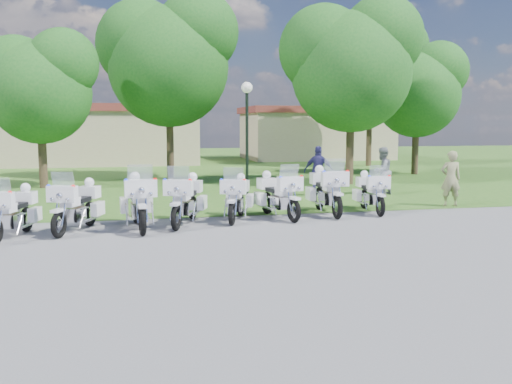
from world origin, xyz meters
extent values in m
plane|color=slate|center=(0.00, 0.00, 0.00)|extent=(100.00, 100.00, 0.00)
cube|color=#2D5D1D|center=(0.00, 27.00, 0.00)|extent=(100.00, 48.00, 0.01)
torus|color=black|center=(-6.20, 1.73, 0.32)|extent=(0.29, 0.66, 0.65)
sphere|color=red|center=(-6.27, 0.20, 1.21)|extent=(0.09, 0.09, 0.09)
cube|color=silver|center=(-6.40, 0.94, 0.44)|extent=(0.46, 0.61, 0.33)
cube|color=white|center=(-6.46, 0.72, 0.78)|extent=(0.43, 0.57, 0.21)
cube|color=black|center=(-6.33, 1.23, 0.76)|extent=(0.47, 0.67, 0.12)
cube|color=white|center=(-5.95, 1.51, 0.49)|extent=(0.30, 0.53, 0.35)
cube|color=white|center=(-6.52, 1.66, 0.49)|extent=(0.30, 0.53, 0.35)
cube|color=white|center=(-6.19, 1.75, 0.90)|extent=(0.55, 0.49, 0.31)
sphere|color=white|center=(-6.19, 1.75, 1.15)|extent=(0.25, 0.25, 0.25)
torus|color=black|center=(-5.28, 0.66, 0.34)|extent=(0.37, 0.68, 0.68)
torus|color=black|center=(-4.65, 2.28, 0.34)|extent=(0.37, 0.68, 0.68)
cube|color=white|center=(-5.28, 0.64, 0.69)|extent=(0.33, 0.48, 0.07)
cube|color=white|center=(-5.19, 0.88, 1.07)|extent=(0.77, 0.49, 0.41)
cube|color=silver|center=(-5.17, 0.94, 1.43)|extent=(0.58, 0.32, 0.38)
sphere|color=red|center=(-4.91, 0.70, 1.26)|extent=(0.09, 0.09, 0.09)
sphere|color=#1426E5|center=(-5.52, 0.94, 1.26)|extent=(0.09, 0.09, 0.09)
cube|color=silver|center=(-4.96, 1.49, 0.46)|extent=(0.53, 0.66, 0.35)
cube|color=white|center=(-5.04, 1.26, 0.81)|extent=(0.50, 0.61, 0.22)
cube|color=black|center=(-4.84, 1.77, 0.79)|extent=(0.55, 0.71, 0.12)
cube|color=white|center=(-4.42, 2.02, 0.51)|extent=(0.36, 0.56, 0.37)
cube|color=white|center=(-4.99, 2.24, 0.51)|extent=(0.36, 0.56, 0.37)
cube|color=white|center=(-4.64, 2.30, 0.94)|extent=(0.60, 0.56, 0.33)
sphere|color=white|center=(-4.64, 2.30, 1.20)|extent=(0.26, 0.26, 0.26)
torus|color=black|center=(-3.27, 0.50, 0.37)|extent=(0.20, 0.76, 0.75)
torus|color=black|center=(-3.41, 2.39, 0.37)|extent=(0.20, 0.76, 0.75)
cube|color=white|center=(-3.27, 0.48, 0.76)|extent=(0.24, 0.51, 0.08)
cube|color=white|center=(-3.29, 0.75, 1.18)|extent=(0.82, 0.33, 0.45)
cube|color=silver|center=(-3.29, 0.82, 1.57)|extent=(0.64, 0.18, 0.42)
sphere|color=red|center=(-2.93, 0.71, 1.39)|extent=(0.10, 0.10, 0.10)
sphere|color=#1426E5|center=(-3.64, 0.66, 1.39)|extent=(0.10, 0.10, 0.10)
cube|color=silver|center=(-3.34, 1.47, 0.50)|extent=(0.43, 0.65, 0.38)
cube|color=white|center=(-3.32, 1.20, 0.90)|extent=(0.40, 0.61, 0.25)
cube|color=black|center=(-3.37, 1.80, 0.87)|extent=(0.43, 0.72, 0.13)
cube|color=white|center=(-3.06, 2.25, 0.56)|extent=(0.24, 0.60, 0.40)
cube|color=white|center=(-3.73, 2.20, 0.56)|extent=(0.24, 0.60, 0.40)
cube|color=white|center=(-3.41, 2.43, 1.03)|extent=(0.57, 0.49, 0.36)
sphere|color=white|center=(-3.41, 2.43, 1.32)|extent=(0.29, 0.29, 0.29)
torus|color=black|center=(-2.39, 1.01, 0.35)|extent=(0.37, 0.72, 0.71)
torus|color=black|center=(-1.77, 2.71, 0.35)|extent=(0.37, 0.72, 0.71)
cube|color=white|center=(-2.40, 0.99, 0.72)|extent=(0.34, 0.50, 0.07)
cube|color=white|center=(-2.31, 1.24, 1.12)|extent=(0.81, 0.50, 0.42)
cube|color=silver|center=(-2.28, 1.30, 1.49)|extent=(0.60, 0.32, 0.40)
sphere|color=red|center=(-2.01, 1.06, 1.32)|extent=(0.10, 0.10, 0.10)
sphere|color=#1426E5|center=(-2.65, 1.29, 1.32)|extent=(0.10, 0.10, 0.10)
cube|color=silver|center=(-2.07, 1.88, 0.48)|extent=(0.54, 0.68, 0.36)
cube|color=white|center=(-2.16, 1.64, 0.85)|extent=(0.51, 0.64, 0.23)
cube|color=black|center=(-1.97, 2.18, 0.83)|extent=(0.56, 0.74, 0.13)
cube|color=white|center=(-1.53, 2.45, 0.53)|extent=(0.37, 0.58, 0.38)
cube|color=white|center=(-2.13, 2.66, 0.53)|extent=(0.37, 0.58, 0.38)
cube|color=white|center=(-1.76, 2.74, 0.98)|extent=(0.62, 0.57, 0.34)
sphere|color=white|center=(-1.76, 2.74, 1.25)|extent=(0.28, 0.28, 0.28)
torus|color=black|center=(-0.82, 1.49, 0.33)|extent=(0.34, 0.68, 0.67)
torus|color=black|center=(-0.26, 3.10, 0.33)|extent=(0.34, 0.68, 0.67)
cube|color=white|center=(-0.83, 1.47, 0.68)|extent=(0.31, 0.47, 0.07)
cube|color=white|center=(-0.74, 1.71, 1.05)|extent=(0.76, 0.46, 0.40)
cube|color=silver|center=(-0.72, 1.77, 1.40)|extent=(0.57, 0.30, 0.38)
sphere|color=red|center=(-0.46, 1.55, 1.24)|extent=(0.09, 0.09, 0.09)
sphere|color=#1426E5|center=(-1.07, 1.76, 1.24)|extent=(0.09, 0.09, 0.09)
cube|color=silver|center=(-0.53, 2.32, 0.45)|extent=(0.50, 0.64, 0.34)
cube|color=white|center=(-0.61, 2.09, 0.80)|extent=(0.47, 0.60, 0.22)
cube|color=black|center=(-0.44, 2.60, 0.78)|extent=(0.52, 0.70, 0.12)
cube|color=white|center=(-0.03, 2.86, 0.50)|extent=(0.34, 0.55, 0.36)
cube|color=white|center=(-0.60, 3.06, 0.50)|extent=(0.34, 0.55, 0.36)
cube|color=white|center=(-0.25, 3.13, 0.92)|extent=(0.58, 0.54, 0.32)
sphere|color=white|center=(-0.25, 3.13, 1.18)|extent=(0.26, 0.26, 0.26)
torus|color=black|center=(0.97, 1.53, 0.34)|extent=(0.28, 0.71, 0.70)
torus|color=black|center=(0.60, 3.26, 0.34)|extent=(0.28, 0.71, 0.70)
cube|color=white|center=(0.97, 1.51, 0.71)|extent=(0.28, 0.49, 0.07)
cube|color=white|center=(0.92, 1.77, 1.09)|extent=(0.78, 0.40, 0.42)
cube|color=silver|center=(0.90, 1.83, 1.45)|extent=(0.59, 0.24, 0.39)
sphere|color=red|center=(1.26, 1.77, 1.29)|extent=(0.09, 0.09, 0.09)
sphere|color=#1426E5|center=(0.61, 1.64, 1.29)|extent=(0.09, 0.09, 0.09)
cube|color=silver|center=(0.78, 2.42, 0.47)|extent=(0.47, 0.64, 0.35)
cube|color=white|center=(0.83, 2.17, 0.83)|extent=(0.44, 0.60, 0.23)
cube|color=black|center=(0.71, 2.72, 0.81)|extent=(0.48, 0.70, 0.12)
cube|color=white|center=(0.94, 3.17, 0.52)|extent=(0.30, 0.57, 0.37)
cube|color=white|center=(0.33, 3.04, 0.52)|extent=(0.30, 0.57, 0.37)
cube|color=white|center=(0.59, 3.29, 0.96)|extent=(0.57, 0.51, 0.33)
sphere|color=white|center=(0.59, 3.29, 1.22)|extent=(0.27, 0.27, 0.27)
torus|color=black|center=(2.38, 1.85, 0.37)|extent=(0.18, 0.75, 0.75)
torus|color=black|center=(2.47, 3.74, 0.37)|extent=(0.18, 0.75, 0.75)
cube|color=white|center=(2.38, 1.82, 0.76)|extent=(0.22, 0.50, 0.08)
cube|color=white|center=(2.40, 2.10, 1.17)|extent=(0.81, 0.30, 0.45)
cube|color=silver|center=(2.40, 2.17, 1.56)|extent=(0.63, 0.16, 0.42)
sphere|color=red|center=(2.75, 2.02, 1.38)|extent=(0.10, 0.10, 0.10)
sphere|color=#1426E5|center=(2.04, 2.05, 1.38)|extent=(0.10, 0.10, 0.10)
cube|color=silver|center=(2.43, 2.82, 0.50)|extent=(0.41, 0.64, 0.38)
cube|color=white|center=(2.42, 2.55, 0.89)|extent=(0.38, 0.60, 0.25)
cube|color=black|center=(2.44, 3.15, 0.87)|extent=(0.41, 0.71, 0.13)
cube|color=white|center=(2.80, 3.56, 0.56)|extent=(0.23, 0.59, 0.40)
cube|color=white|center=(2.13, 3.59, 0.56)|extent=(0.23, 0.59, 0.40)
cube|color=white|center=(2.47, 3.77, 1.03)|extent=(0.55, 0.47, 0.36)
sphere|color=white|center=(2.47, 3.77, 1.32)|extent=(0.29, 0.29, 0.29)
torus|color=black|center=(3.82, 2.00, 0.32)|extent=(0.19, 0.66, 0.65)
torus|color=black|center=(3.99, 3.64, 0.32)|extent=(0.19, 0.66, 0.65)
cube|color=white|center=(3.82, 1.98, 0.66)|extent=(0.22, 0.44, 0.07)
cube|color=white|center=(3.85, 2.22, 1.02)|extent=(0.72, 0.30, 0.39)
cube|color=silver|center=(3.85, 2.28, 1.36)|extent=(0.55, 0.17, 0.37)
sphere|color=red|center=(4.15, 2.13, 1.20)|extent=(0.09, 0.09, 0.09)
sphere|color=#1426E5|center=(3.53, 2.20, 1.20)|extent=(0.09, 0.09, 0.09)
cube|color=silver|center=(3.91, 2.84, 0.44)|extent=(0.38, 0.57, 0.33)
cube|color=white|center=(3.89, 2.61, 0.78)|extent=(0.36, 0.53, 0.21)
cube|color=black|center=(3.94, 3.13, 0.76)|extent=(0.39, 0.63, 0.12)
cube|color=white|center=(4.27, 3.47, 0.49)|extent=(0.23, 0.52, 0.35)
cube|color=white|center=(3.69, 3.53, 0.49)|extent=(0.23, 0.52, 0.35)
cube|color=white|center=(4.00, 3.67, 0.89)|extent=(0.50, 0.43, 0.31)
sphere|color=white|center=(4.00, 3.67, 1.15)|extent=(0.25, 0.25, 0.25)
cylinder|color=black|center=(1.00, 8.32, 2.02)|extent=(0.12, 0.12, 4.04)
sphere|color=white|center=(1.00, 8.32, 4.20)|extent=(0.44, 0.44, 0.44)
cylinder|color=#38281C|center=(-7.26, 12.40, 1.51)|extent=(0.36, 0.36, 3.01)
sphere|color=#17541A|center=(-7.26, 12.40, 4.11)|extent=(4.38, 4.38, 4.38)
sphere|color=#17541A|center=(-8.22, 12.75, 4.93)|extent=(3.29, 3.29, 3.29)
sphere|color=#17541A|center=(-6.23, 12.13, 5.34)|extent=(3.01, 3.01, 3.01)
cylinder|color=#38281C|center=(-1.55, 15.38, 2.06)|extent=(0.36, 0.36, 4.11)
sphere|color=#17541A|center=(-1.55, 15.38, 5.61)|extent=(5.98, 5.98, 5.98)
sphere|color=#17541A|center=(-2.85, 15.85, 6.73)|extent=(4.48, 4.48, 4.48)
sphere|color=#17541A|center=(-0.14, 15.01, 7.29)|extent=(4.11, 4.11, 4.11)
cylinder|color=#38281C|center=(6.39, 10.99, 1.88)|extent=(0.36, 0.36, 3.75)
sphere|color=#17541A|center=(6.39, 10.99, 5.12)|extent=(5.46, 5.46, 5.46)
sphere|color=#17541A|center=(5.20, 11.42, 6.14)|extent=(4.10, 4.10, 4.10)
sphere|color=#17541A|center=(7.67, 10.65, 6.66)|extent=(3.75, 3.75, 3.75)
cylinder|color=#38281C|center=(11.90, 15.15, 1.60)|extent=(0.36, 0.36, 3.20)
sphere|color=#17541A|center=(11.90, 15.15, 4.36)|extent=(4.65, 4.65, 4.65)
sphere|color=#17541A|center=(10.88, 15.52, 5.23)|extent=(3.49, 3.49, 3.49)
sphere|color=#17541A|center=(12.99, 14.86, 5.67)|extent=(3.20, 3.20, 3.20)
cylinder|color=#38281C|center=(11.98, 21.64, 2.17)|extent=(0.36, 0.36, 4.33)
sphere|color=#17541A|center=(11.98, 21.64, 5.91)|extent=(6.30, 6.30, 6.30)
sphere|color=#17541A|center=(10.60, 22.13, 7.09)|extent=(4.72, 4.72, 4.72)
sphere|color=#17541A|center=(13.46, 21.24, 7.68)|extent=(4.33, 4.33, 4.33)
cube|color=tan|center=(-6.00, 28.00, 1.80)|extent=(14.00, 8.00, 3.60)
cube|color=brown|center=(-6.00, 28.00, 3.85)|extent=(14.56, 8.32, 0.50)
cube|color=tan|center=(11.00, 30.00, 1.80)|extent=(11.00, 7.00, 3.60)
cube|color=brown|center=(11.00, 30.00, 3.85)|extent=(11.44, 7.28, 0.50)
imported|color=#8E8E60|center=(7.05, 3.50, 0.94)|extent=(0.77, 0.59, 1.88)
imported|color=gray|center=(6.12, 6.89, 0.94)|extent=(1.15, 1.07, 1.88)
imported|color=navy|center=(3.60, 7.18, 0.97)|extent=(1.22, 0.89, 1.93)
camera|label=1|loc=(-3.51, -13.82, 2.80)|focal=40.00mm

